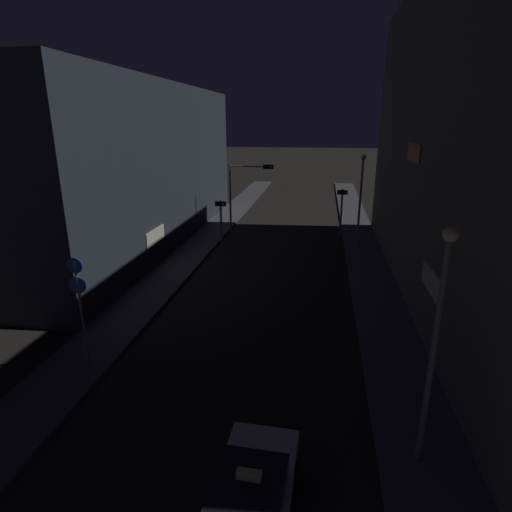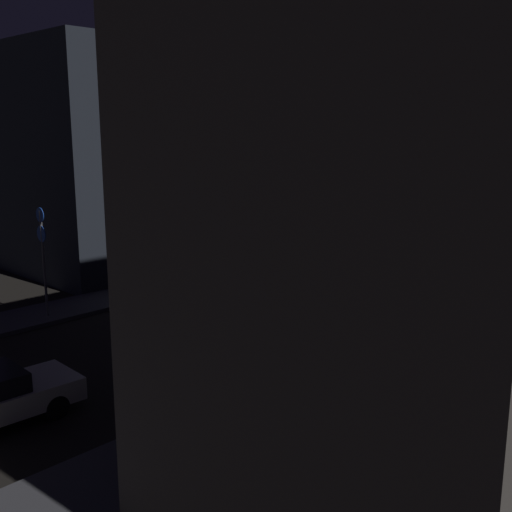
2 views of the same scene
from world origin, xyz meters
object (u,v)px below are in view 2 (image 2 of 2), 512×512
at_px(sign_pole_left, 43,251).
at_px(traffic_light_left_kerb, 332,216).
at_px(street_lamp_near_block, 170,284).
at_px(traffic_light_overhead, 384,185).

bearing_deg(sign_pole_left, traffic_light_left_kerb, 86.67).
bearing_deg(street_lamp_near_block, traffic_light_overhead, 111.15).
height_order(traffic_light_overhead, street_lamp_near_block, street_lamp_near_block).
height_order(traffic_light_left_kerb, sign_pole_left, sign_pole_left).
height_order(sign_pole_left, street_lamp_near_block, street_lamp_near_block).
bearing_deg(street_lamp_near_block, traffic_light_left_kerb, 117.26).
bearing_deg(traffic_light_left_kerb, street_lamp_near_block, -62.74).
distance_m(traffic_light_overhead, traffic_light_left_kerb, 3.95).
relative_size(traffic_light_overhead, street_lamp_near_block, 0.88).
height_order(traffic_light_overhead, sign_pole_left, traffic_light_overhead).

